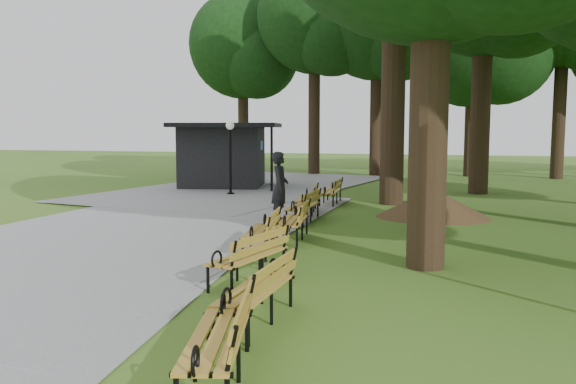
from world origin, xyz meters
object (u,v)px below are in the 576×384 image
(lamp_post, at_px, (230,142))
(bench_0, at_px, (216,339))
(kiosk, at_px, (223,155))
(bench_6, at_px, (306,199))
(bench_2, at_px, (248,256))
(bench_3, at_px, (261,231))
(bench_1, at_px, (255,290))
(dirt_mound, at_px, (433,203))
(bench_4, at_px, (293,221))
(bench_5, at_px, (303,206))
(person, at_px, (280,187))
(bench_7, at_px, (330,192))

(lamp_post, distance_m, bench_0, 16.84)
(kiosk, distance_m, bench_6, 8.80)
(bench_2, bearing_deg, bench_3, -154.18)
(bench_1, xyz_separation_m, bench_3, (-1.32, 4.20, 0.00))
(dirt_mound, distance_m, bench_4, 5.28)
(bench_4, distance_m, bench_5, 2.56)
(bench_1, relative_size, bench_6, 1.00)
(person, xyz_separation_m, bench_2, (1.34, -6.35, -0.52))
(person, relative_size, dirt_mound, 0.70)
(bench_7, bearing_deg, kiosk, -131.35)
(bench_0, distance_m, bench_6, 11.85)
(bench_5, distance_m, bench_7, 3.90)
(bench_0, xyz_separation_m, bench_1, (-0.21, 1.81, 0.00))
(dirt_mound, bearing_deg, bench_0, -98.16)
(dirt_mound, bearing_deg, bench_5, -151.53)
(bench_4, bearing_deg, person, -163.99)
(bench_4, bearing_deg, kiosk, -157.26)
(person, bearing_deg, bench_0, -179.50)
(bench_6, bearing_deg, bench_7, 163.83)
(dirt_mound, height_order, bench_4, bench_4)
(bench_3, bearing_deg, kiosk, -163.67)
(bench_2, distance_m, bench_5, 6.38)
(bench_6, bearing_deg, bench_2, -2.39)
(bench_2, bearing_deg, bench_5, -161.23)
(bench_6, bearing_deg, bench_1, 0.66)
(dirt_mound, relative_size, bench_1, 1.43)
(person, bearing_deg, bench_5, -103.26)
(bench_4, height_order, bench_6, same)
(dirt_mound, distance_m, bench_7, 4.00)
(bench_6, xyz_separation_m, bench_7, (0.26, 2.26, 0.00))
(bench_1, bearing_deg, bench_3, -160.51)
(bench_4, bearing_deg, dirt_mound, 139.16)
(person, xyz_separation_m, bench_3, (0.80, -4.05, -0.52))
(bench_3, distance_m, bench_4, 1.54)
(bench_2, bearing_deg, dirt_mound, 174.38)
(bench_1, xyz_separation_m, bench_5, (-1.46, 8.24, 0.00))
(bench_0, distance_m, bench_3, 6.20)
(bench_7, bearing_deg, bench_0, 4.30)
(dirt_mound, distance_m, bench_5, 3.84)
(dirt_mound, xyz_separation_m, bench_2, (-2.69, -8.17, 0.03))
(lamp_post, relative_size, bench_6, 1.49)
(kiosk, distance_m, bench_0, 19.98)
(lamp_post, relative_size, bench_3, 1.49)
(bench_5, height_order, bench_6, same)
(lamp_post, bearing_deg, bench_5, -52.63)
(bench_0, height_order, bench_3, same)
(person, height_order, bench_0, person)
(lamp_post, distance_m, bench_6, 5.86)
(dirt_mound, bearing_deg, kiosk, 143.99)
(dirt_mound, distance_m, bench_1, 10.25)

